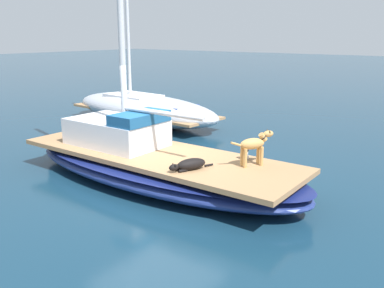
{
  "coord_description": "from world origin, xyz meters",
  "views": [
    {
      "loc": [
        -6.56,
        -5.95,
        3.18
      ],
      "look_at": [
        0.0,
        -1.0,
        1.01
      ],
      "focal_mm": 39.27,
      "sensor_mm": 36.0,
      "label": 1
    }
  ],
  "objects_px": {
    "dog_tan": "(254,145)",
    "moored_boat_starboard_side": "(143,108)",
    "dog_black": "(190,165)",
    "sailboat_main": "(156,167)",
    "deck_winch": "(245,155)"
  },
  "relations": [
    {
      "from": "deck_winch",
      "to": "moored_boat_starboard_side",
      "type": "relative_size",
      "value": 0.03
    },
    {
      "from": "dog_black",
      "to": "dog_tan",
      "type": "relative_size",
      "value": 1.07
    },
    {
      "from": "sailboat_main",
      "to": "dog_tan",
      "type": "height_order",
      "value": "dog_tan"
    },
    {
      "from": "sailboat_main",
      "to": "dog_black",
      "type": "relative_size",
      "value": 8.04
    },
    {
      "from": "dog_black",
      "to": "dog_tan",
      "type": "height_order",
      "value": "dog_tan"
    },
    {
      "from": "dog_tan",
      "to": "moored_boat_starboard_side",
      "type": "distance_m",
      "value": 7.8
    },
    {
      "from": "sailboat_main",
      "to": "dog_tan",
      "type": "bearing_deg",
      "value": -77.72
    },
    {
      "from": "sailboat_main",
      "to": "moored_boat_starboard_side",
      "type": "distance_m",
      "value": 6.34
    },
    {
      "from": "dog_tan",
      "to": "deck_winch",
      "type": "bearing_deg",
      "value": 52.77
    },
    {
      "from": "sailboat_main",
      "to": "deck_winch",
      "type": "relative_size",
      "value": 34.59
    },
    {
      "from": "dog_black",
      "to": "dog_tan",
      "type": "distance_m",
      "value": 1.33
    },
    {
      "from": "deck_winch",
      "to": "moored_boat_starboard_side",
      "type": "bearing_deg",
      "value": 60.02
    },
    {
      "from": "dog_tan",
      "to": "moored_boat_starboard_side",
      "type": "height_order",
      "value": "moored_boat_starboard_side"
    },
    {
      "from": "dog_tan",
      "to": "deck_winch",
      "type": "distance_m",
      "value": 0.55
    },
    {
      "from": "dog_black",
      "to": "sailboat_main",
      "type": "bearing_deg",
      "value": 68.89
    }
  ]
}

